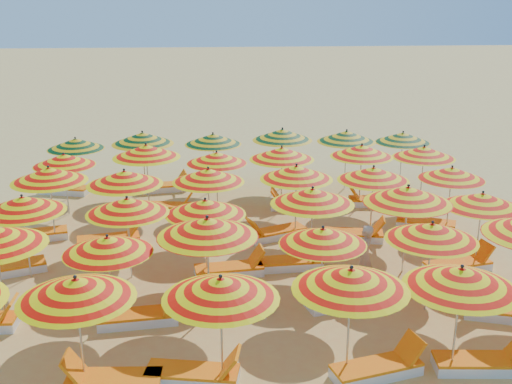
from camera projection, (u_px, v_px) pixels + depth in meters
ground at (257, 254)px, 17.41m from camera, size 120.00×120.00×0.00m
umbrella_1 at (76, 289)px, 11.12m from camera, size 2.36×2.36×2.20m
umbrella_2 at (221, 288)px, 11.14m from camera, size 2.44×2.44×2.21m
umbrella_3 at (351, 279)px, 11.39m from camera, size 2.79×2.79×2.25m
umbrella_4 at (461, 278)px, 11.50m from camera, size 2.18×2.18×2.22m
umbrella_7 at (108, 245)px, 13.40m from camera, size 2.15×2.15×2.02m
umbrella_8 at (207, 227)px, 13.63m from camera, size 2.57×2.57×2.32m
umbrella_9 at (323, 236)px, 13.82m from camera, size 2.06×2.06×2.04m
umbrella_10 at (432, 232)px, 13.84m from camera, size 2.16×2.16×2.14m
umbrella_12 at (23, 204)px, 15.46m from camera, size 2.48×2.48×2.17m
umbrella_13 at (127, 206)px, 15.44m from camera, size 2.67×2.67×2.14m
umbrella_14 at (205, 207)px, 15.48m from camera, size 2.52×2.52×2.09m
umbrella_15 at (313, 196)px, 15.89m from camera, size 2.16×2.16×2.23m
umbrella_16 at (408, 195)px, 15.71m from camera, size 2.43×2.43×2.33m
umbrella_17 at (482, 200)px, 16.04m from camera, size 2.34×2.34×2.07m
umbrella_18 at (49, 175)px, 17.68m from camera, size 2.55×2.55×2.23m
umbrella_19 at (124, 178)px, 17.45m from camera, size 2.66×2.66×2.22m
umbrella_20 at (208, 175)px, 17.86m from camera, size 2.11×2.11×2.15m
umbrella_21 at (296, 172)px, 18.01m from camera, size 2.60×2.60×2.19m
umbrella_22 at (373, 174)px, 17.99m from camera, size 2.22×2.22×2.16m
umbrella_23 at (452, 173)px, 18.48m from camera, size 2.31×2.31×2.02m
umbrella_24 at (64, 160)px, 19.82m from camera, size 1.96×1.96×2.04m
umbrella_25 at (146, 151)px, 20.06m from camera, size 2.80×2.80×2.26m
umbrella_26 at (217, 158)px, 20.11m from camera, size 2.47×2.47×2.02m
umbrella_27 at (282, 153)px, 20.09m from camera, size 2.51×2.51×2.18m
umbrella_28 at (362, 151)px, 20.50m from camera, size 2.35×2.35×2.15m
umbrella_29 at (424, 152)px, 20.44m from camera, size 2.59×2.59×2.12m
umbrella_30 at (76, 144)px, 21.78m from camera, size 2.15×2.15×2.05m
umbrella_31 at (143, 138)px, 21.81m from camera, size 2.53×2.53×2.24m
umbrella_32 at (213, 139)px, 22.23m from camera, size 2.05×2.05×2.10m
umbrella_33 at (282, 135)px, 22.39m from camera, size 2.61×2.61×2.23m
umbrella_34 at (347, 136)px, 22.34m from camera, size 2.61×2.61×2.18m
umbrella_35 at (403, 138)px, 22.62m from camera, size 2.43×2.43×2.06m
lounger_0 at (111, 381)px, 11.57m from camera, size 1.76×0.67×0.69m
lounger_1 at (195, 374)px, 11.76m from camera, size 1.81×0.88×0.69m
lounger_2 at (379, 368)px, 11.95m from camera, size 1.82×1.02×0.69m
lounger_3 at (482, 363)px, 12.12m from camera, size 1.77×0.72×0.69m
lounger_6 at (140, 317)px, 13.80m from camera, size 1.79×0.77×0.69m
lounger_7 at (232, 301)px, 14.48m from camera, size 1.83×1.16×0.69m
lounger_8 at (341, 299)px, 14.55m from camera, size 1.82×1.02×0.69m
lounger_9 at (502, 312)px, 14.01m from camera, size 1.83×1.09×0.69m
lounger_10 at (8, 268)px, 16.15m from camera, size 1.83×1.16×0.69m
lounger_11 at (231, 269)px, 16.09m from camera, size 1.79×0.79×0.69m
lounger_12 at (291, 263)px, 16.48m from camera, size 1.77×0.70×0.69m
lounger_13 at (459, 265)px, 16.33m from camera, size 1.82×0.95×0.69m
lounger_14 at (35, 235)px, 18.30m from camera, size 1.82×0.99×0.69m
lounger_15 at (110, 240)px, 17.94m from camera, size 1.81×0.91×0.69m
lounger_16 at (275, 233)px, 18.45m from camera, size 1.82×1.21×0.69m
lounger_17 at (354, 235)px, 18.31m from camera, size 1.81×0.89×0.69m
lounger_18 at (424, 223)px, 19.18m from camera, size 1.82×1.21×0.69m
lounger_19 at (168, 207)px, 20.56m from camera, size 1.80×0.85×0.69m
lounger_20 at (296, 205)px, 20.81m from camera, size 1.80×0.82×0.69m
lounger_21 at (373, 201)px, 21.15m from camera, size 1.78×0.76×0.69m
lounger_22 at (63, 189)px, 22.38m from camera, size 1.82×0.97×0.69m
lounger_23 at (163, 187)px, 22.63m from camera, size 1.80×0.84×0.69m
beachgoer_a at (364, 256)px, 15.34m from camera, size 0.64×0.68×1.56m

